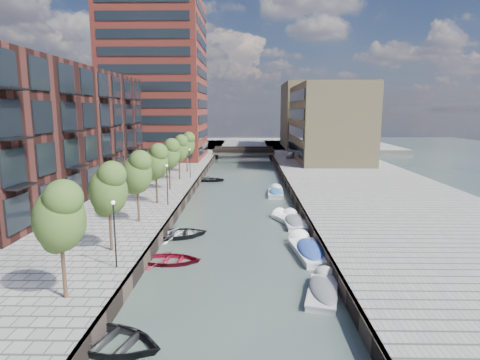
{
  "coord_description": "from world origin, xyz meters",
  "views": [
    {
      "loc": [
        0.66,
        -14.84,
        10.38
      ],
      "look_at": [
        0.0,
        24.36,
        3.5
      ],
      "focal_mm": 30.0,
      "sensor_mm": 36.0,
      "label": 1
    }
  ],
  "objects_px": {
    "bridge": "(244,152)",
    "tree_4": "(169,153)",
    "tree_3": "(156,161)",
    "car": "(291,154)",
    "tree_1": "(108,188)",
    "motorboat_1": "(323,290)",
    "tree_6": "(187,144)",
    "motorboat_3": "(276,193)",
    "tree_0": "(59,215)",
    "sloop_3": "(179,237)",
    "sloop_0": "(176,237)",
    "motorboat_2": "(289,221)",
    "tree_5": "(179,148)",
    "tree_2": "(137,172)",
    "motorboat_4": "(293,221)",
    "motorboat_0": "(308,250)",
    "sloop_4": "(209,181)",
    "sloop_1": "(110,347)",
    "sloop_2": "(170,263)"
  },
  "relations": [
    {
      "from": "bridge",
      "to": "tree_3",
      "type": "bearing_deg",
      "value": -100.25
    },
    {
      "from": "tree_0",
      "to": "sloop_2",
      "type": "xyz_separation_m",
      "value": [
        3.88,
        7.24,
        -5.31
      ]
    },
    {
      "from": "bridge",
      "to": "motorboat_1",
      "type": "bearing_deg",
      "value": -85.56
    },
    {
      "from": "motorboat_2",
      "to": "tree_0",
      "type": "bearing_deg",
      "value": -126.91
    },
    {
      "from": "sloop_2",
      "to": "car",
      "type": "bearing_deg",
      "value": -12.76
    },
    {
      "from": "sloop_3",
      "to": "car",
      "type": "bearing_deg",
      "value": -33.67
    },
    {
      "from": "tree_6",
      "to": "sloop_4",
      "type": "relative_size",
      "value": 1.25
    },
    {
      "from": "tree_5",
      "to": "tree_6",
      "type": "distance_m",
      "value": 7.0
    },
    {
      "from": "tree_3",
      "to": "tree_5",
      "type": "relative_size",
      "value": 1.0
    },
    {
      "from": "car",
      "to": "tree_4",
      "type": "bearing_deg",
      "value": -103.3
    },
    {
      "from": "tree_4",
      "to": "sloop_4",
      "type": "distance_m",
      "value": 12.95
    },
    {
      "from": "car",
      "to": "tree_6",
      "type": "bearing_deg",
      "value": -118.63
    },
    {
      "from": "motorboat_1",
      "to": "tree_0",
      "type": "bearing_deg",
      "value": -168.39
    },
    {
      "from": "tree_2",
      "to": "tree_3",
      "type": "bearing_deg",
      "value": 90.0
    },
    {
      "from": "sloop_3",
      "to": "sloop_0",
      "type": "bearing_deg",
      "value": 64.08
    },
    {
      "from": "sloop_2",
      "to": "motorboat_1",
      "type": "xyz_separation_m",
      "value": [
        9.68,
        -4.45,
        0.19
      ]
    },
    {
      "from": "motorboat_2",
      "to": "car",
      "type": "height_order",
      "value": "car"
    },
    {
      "from": "tree_6",
      "to": "motorboat_3",
      "type": "distance_m",
      "value": 18.26
    },
    {
      "from": "car",
      "to": "sloop_1",
      "type": "bearing_deg",
      "value": -87.56
    },
    {
      "from": "tree_6",
      "to": "sloop_3",
      "type": "xyz_separation_m",
      "value": [
        3.57,
        -29.18,
        -5.31
      ]
    },
    {
      "from": "bridge",
      "to": "car",
      "type": "distance_m",
      "value": 12.11
    },
    {
      "from": "motorboat_3",
      "to": "motorboat_4",
      "type": "xyz_separation_m",
      "value": [
        0.7,
        -12.96,
        -0.01
      ]
    },
    {
      "from": "sloop_0",
      "to": "motorboat_2",
      "type": "relative_size",
      "value": 0.96
    },
    {
      "from": "car",
      "to": "tree_1",
      "type": "bearing_deg",
      "value": -92.9
    },
    {
      "from": "sloop_0",
      "to": "sloop_1",
      "type": "height_order",
      "value": "sloop_0"
    },
    {
      "from": "bridge",
      "to": "motorboat_4",
      "type": "height_order",
      "value": "bridge"
    },
    {
      "from": "sloop_4",
      "to": "tree_3",
      "type": "bearing_deg",
      "value": 177.1
    },
    {
      "from": "sloop_0",
      "to": "motorboat_2",
      "type": "height_order",
      "value": "motorboat_2"
    },
    {
      "from": "tree_5",
      "to": "motorboat_3",
      "type": "height_order",
      "value": "tree_5"
    },
    {
      "from": "tree_6",
      "to": "sloop_4",
      "type": "bearing_deg",
      "value": -37.47
    },
    {
      "from": "tree_1",
      "to": "tree_6",
      "type": "bearing_deg",
      "value": 90.0
    },
    {
      "from": "motorboat_1",
      "to": "tree_5",
      "type": "bearing_deg",
      "value": 112.83
    },
    {
      "from": "motorboat_0",
      "to": "motorboat_3",
      "type": "distance_m",
      "value": 20.72
    },
    {
      "from": "bridge",
      "to": "tree_4",
      "type": "relative_size",
      "value": 2.18
    },
    {
      "from": "car",
      "to": "motorboat_0",
      "type": "bearing_deg",
      "value": -79.1
    },
    {
      "from": "tree_1",
      "to": "tree_2",
      "type": "distance_m",
      "value": 7.0
    },
    {
      "from": "tree_0",
      "to": "tree_6",
      "type": "bearing_deg",
      "value": 90.0
    },
    {
      "from": "tree_0",
      "to": "sloop_1",
      "type": "distance_m",
      "value": 6.72
    },
    {
      "from": "tree_0",
      "to": "motorboat_3",
      "type": "distance_m",
      "value": 33.0
    },
    {
      "from": "tree_1",
      "to": "motorboat_4",
      "type": "xyz_separation_m",
      "value": [
        13.48,
        10.04,
        -5.1
      ]
    },
    {
      "from": "sloop_4",
      "to": "motorboat_1",
      "type": "relative_size",
      "value": 0.98
    },
    {
      "from": "tree_4",
      "to": "sloop_4",
      "type": "bearing_deg",
      "value": 72.38
    },
    {
      "from": "sloop_3",
      "to": "sloop_4",
      "type": "bearing_deg",
      "value": -16.92
    },
    {
      "from": "bridge",
      "to": "tree_2",
      "type": "distance_m",
      "value": 54.81
    },
    {
      "from": "tree_6",
      "to": "motorboat_3",
      "type": "height_order",
      "value": "tree_6"
    },
    {
      "from": "tree_0",
      "to": "sloop_3",
      "type": "xyz_separation_m",
      "value": [
        3.57,
        12.82,
        -5.31
      ]
    },
    {
      "from": "motorboat_1",
      "to": "motorboat_4",
      "type": "relative_size",
      "value": 0.95
    },
    {
      "from": "sloop_2",
      "to": "motorboat_3",
      "type": "relative_size",
      "value": 0.82
    },
    {
      "from": "tree_5",
      "to": "sloop_1",
      "type": "xyz_separation_m",
      "value": [
        3.1,
        -37.71,
        -5.31
      ]
    },
    {
      "from": "tree_6",
      "to": "tree_4",
      "type": "bearing_deg",
      "value": -90.0
    }
  ]
}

